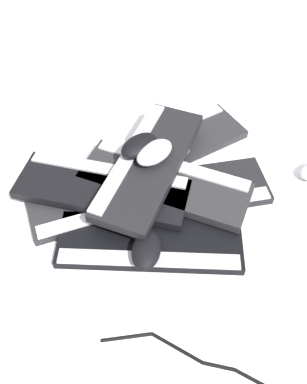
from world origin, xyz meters
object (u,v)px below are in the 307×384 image
object	(u,v)px
keyboard_0	(172,145)
keyboard_3	(185,192)
mouse_2	(139,146)
keyboard_1	(114,198)
keyboard_5	(165,182)
mouse_3	(174,143)
mouse_4	(154,152)
keyboard_2	(150,243)
keyboard_4	(103,188)
mouse_1	(146,250)
keyboard_6	(149,163)

from	to	relation	value
keyboard_0	keyboard_3	world-z (taller)	same
keyboard_0	mouse_2	world-z (taller)	mouse_2
mouse_2	keyboard_1	bearing A→B (deg)	-169.93
keyboard_5	mouse_3	distance (m)	0.14
keyboard_3	keyboard_5	world-z (taller)	keyboard_5
mouse_3	mouse_4	bearing A→B (deg)	-65.27
keyboard_2	keyboard_3	distance (m)	0.18
keyboard_4	mouse_3	bearing A→B (deg)	-50.54
keyboard_3	mouse_3	size ratio (longest dim) A/B	4.18
keyboard_4	mouse_3	xyz separation A→B (m)	(0.16, -0.19, 0.01)
mouse_1	mouse_4	world-z (taller)	mouse_4
keyboard_6	mouse_1	size ratio (longest dim) A/B	4.22
mouse_1	mouse_3	world-z (taller)	same
keyboard_1	keyboard_5	distance (m)	0.14
keyboard_0	keyboard_1	bearing A→B (deg)	141.39
mouse_2	mouse_3	size ratio (longest dim) A/B	1.00
keyboard_2	mouse_4	xyz separation A→B (m)	(0.21, -0.01, 0.10)
keyboard_5	mouse_3	world-z (taller)	mouse_3
keyboard_5	keyboard_4	bearing A→B (deg)	96.81
keyboard_1	keyboard_6	size ratio (longest dim) A/B	1.00
mouse_3	keyboard_5	bearing A→B (deg)	-46.79
keyboard_6	mouse_2	size ratio (longest dim) A/B	4.22
keyboard_2	keyboard_4	xyz separation A→B (m)	(0.15, 0.12, 0.03)
keyboard_1	mouse_1	world-z (taller)	mouse_1
keyboard_2	keyboard_3	size ratio (longest dim) A/B	0.97
keyboard_0	keyboard_2	world-z (taller)	same
keyboard_2	mouse_1	world-z (taller)	mouse_1
keyboard_6	mouse_1	xyz separation A→B (m)	(-0.25, 0.01, -0.02)
keyboard_4	keyboard_5	xyz separation A→B (m)	(0.02, -0.16, 0.00)
keyboard_6	mouse_4	bearing A→B (deg)	-77.80
keyboard_0	keyboard_5	distance (m)	0.17
keyboard_2	mouse_2	size ratio (longest dim) A/B	4.06
keyboard_4	mouse_4	world-z (taller)	mouse_4
mouse_2	mouse_4	xyz separation A→B (m)	(-0.03, -0.04, 0.00)
keyboard_2	keyboard_4	bearing A→B (deg)	39.14
mouse_1	mouse_2	xyz separation A→B (m)	(0.28, 0.02, 0.06)
mouse_2	keyboard_4	bearing A→B (deg)	177.23
keyboard_6	mouse_2	distance (m)	0.05
mouse_3	mouse_4	xyz separation A→B (m)	(-0.10, 0.06, 0.06)
mouse_2	keyboard_6	bearing A→B (deg)	-93.35
mouse_1	mouse_3	size ratio (longest dim) A/B	1.00
keyboard_2	mouse_3	xyz separation A→B (m)	(0.31, -0.07, 0.04)
keyboard_5	keyboard_0	bearing A→B (deg)	-8.19
mouse_1	mouse_4	bearing A→B (deg)	4.53
mouse_1	mouse_2	bearing A→B (deg)	13.16
keyboard_3	keyboard_2	bearing A→B (deg)	149.79
keyboard_1	keyboard_5	world-z (taller)	keyboard_5
keyboard_2	keyboard_6	bearing A→B (deg)	0.43
keyboard_4	keyboard_6	bearing A→B (deg)	-64.01
keyboard_0	mouse_3	size ratio (longest dim) A/B	4.14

